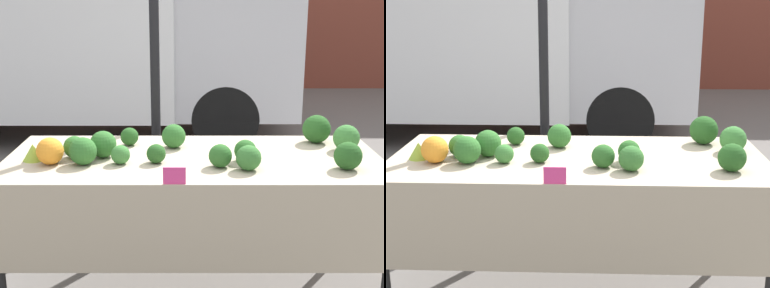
# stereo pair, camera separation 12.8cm
# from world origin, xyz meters

# --- Properties ---
(ground_plane) EXTENTS (40.00, 40.00, 0.00)m
(ground_plane) POSITION_xyz_m (0.00, 0.00, 0.00)
(ground_plane) COLOR slate
(tent_pole) EXTENTS (0.07, 0.07, 2.72)m
(tent_pole) POSITION_xyz_m (-0.28, 0.79, 1.36)
(tent_pole) COLOR black
(tent_pole) RESTS_ON ground_plane
(parked_truck) EXTENTS (5.04, 1.85, 2.60)m
(parked_truck) POSITION_xyz_m (-1.45, 3.80, 1.38)
(parked_truck) COLOR white
(parked_truck) RESTS_ON ground_plane
(market_table) EXTENTS (2.27, 0.99, 0.87)m
(market_table) POSITION_xyz_m (0.00, -0.07, 0.78)
(market_table) COLOR tan
(market_table) RESTS_ON ground_plane
(orange_cauliflower) EXTENTS (0.16, 0.16, 0.16)m
(orange_cauliflower) POSITION_xyz_m (-0.83, -0.15, 0.95)
(orange_cauliflower) COLOR orange
(orange_cauliflower) RESTS_ON market_table
(romanesco_head) EXTENTS (0.12, 0.12, 0.10)m
(romanesco_head) POSITION_xyz_m (-0.95, -0.07, 0.92)
(romanesco_head) COLOR #93B238
(romanesco_head) RESTS_ON market_table
(broccoli_head_0) EXTENTS (0.14, 0.14, 0.14)m
(broccoli_head_0) POSITION_xyz_m (0.31, -0.25, 0.94)
(broccoli_head_0) COLOR #336B2D
(broccoli_head_0) RESTS_ON market_table
(broccoli_head_1) EXTENTS (0.11, 0.11, 0.11)m
(broccoli_head_1) POSITION_xyz_m (-0.42, -0.14, 0.93)
(broccoli_head_1) COLOR #387533
(broccoli_head_1) RESTS_ON market_table
(broccoli_head_2) EXTENTS (0.13, 0.13, 0.13)m
(broccoli_head_2) POSITION_xyz_m (0.15, -0.20, 0.94)
(broccoli_head_2) COLOR #285B23
(broccoli_head_2) RESTS_ON market_table
(broccoli_head_3) EXTENTS (0.16, 0.16, 0.16)m
(broccoli_head_3) POSITION_xyz_m (-0.64, -0.15, 0.95)
(broccoli_head_3) COLOR #2D6628
(broccoli_head_3) RESTS_ON market_table
(broccoli_head_4) EXTENTS (0.12, 0.12, 0.12)m
(broccoli_head_4) POSITION_xyz_m (-0.42, 0.26, 0.93)
(broccoli_head_4) COLOR #23511E
(broccoli_head_4) RESTS_ON market_table
(broccoli_head_5) EXTENTS (0.13, 0.13, 0.13)m
(broccoli_head_5) POSITION_xyz_m (-0.71, -0.02, 0.94)
(broccoli_head_5) COLOR #2D6628
(broccoli_head_5) RESTS_ON market_table
(broccoli_head_6) EXTENTS (0.13, 0.13, 0.13)m
(broccoli_head_6) POSITION_xyz_m (0.30, -0.09, 0.93)
(broccoli_head_6) COLOR #285B23
(broccoli_head_6) RESTS_ON market_table
(broccoli_head_7) EXTENTS (0.16, 0.16, 0.16)m
(broccoli_head_7) POSITION_xyz_m (0.86, -0.24, 0.95)
(broccoli_head_7) COLOR #23511E
(broccoli_head_7) RESTS_ON market_table
(broccoli_head_8) EXTENTS (0.15, 0.15, 0.15)m
(broccoli_head_8) POSITION_xyz_m (-0.13, 0.20, 0.95)
(broccoli_head_8) COLOR #2D6628
(broccoli_head_8) RESTS_ON market_table
(broccoli_head_9) EXTENTS (0.11, 0.11, 0.11)m
(broccoli_head_9) POSITION_xyz_m (-0.22, -0.12, 0.93)
(broccoli_head_9) COLOR #23511E
(broccoli_head_9) RESTS_ON market_table
(broccoli_head_10) EXTENTS (0.16, 0.16, 0.16)m
(broccoli_head_10) POSITION_xyz_m (0.96, 0.13, 0.95)
(broccoli_head_10) COLOR #387533
(broccoli_head_10) RESTS_ON market_table
(broccoli_head_11) EXTENTS (0.19, 0.19, 0.19)m
(broccoli_head_11) POSITION_xyz_m (0.81, 0.32, 0.96)
(broccoli_head_11) COLOR #23511E
(broccoli_head_11) RESTS_ON market_table
(broccoli_head_12) EXTENTS (0.16, 0.16, 0.16)m
(broccoli_head_12) POSITION_xyz_m (-0.54, -0.01, 0.95)
(broccoli_head_12) COLOR #2D6628
(broccoli_head_12) RESTS_ON market_table
(price_sign) EXTENTS (0.12, 0.01, 0.09)m
(price_sign) POSITION_xyz_m (-0.10, -0.48, 0.92)
(price_sign) COLOR #E53D84
(price_sign) RESTS_ON market_table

